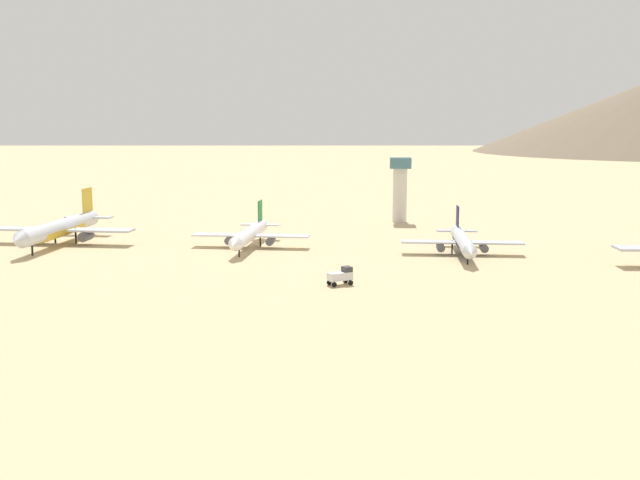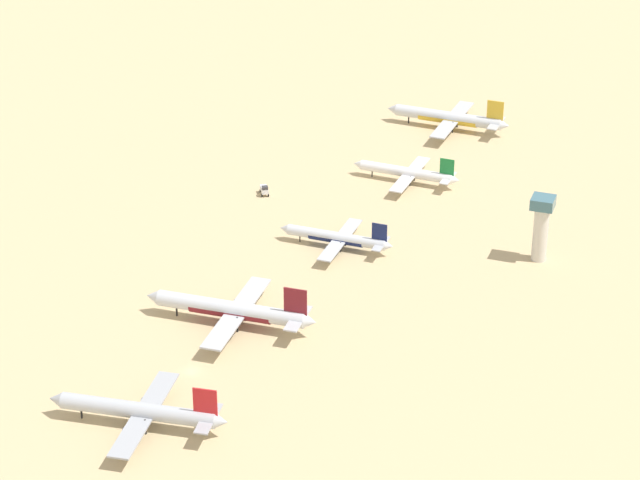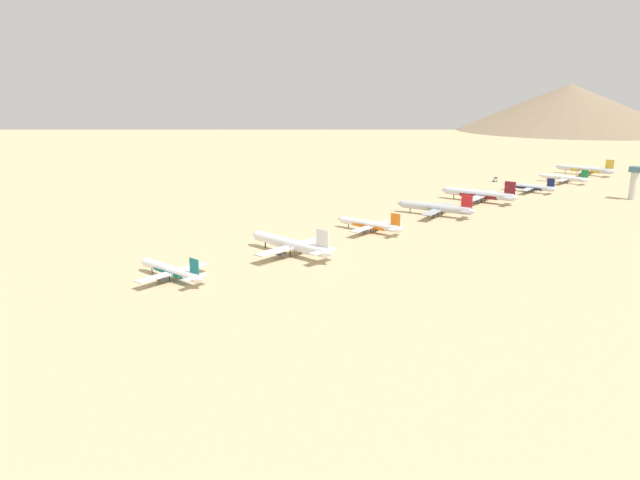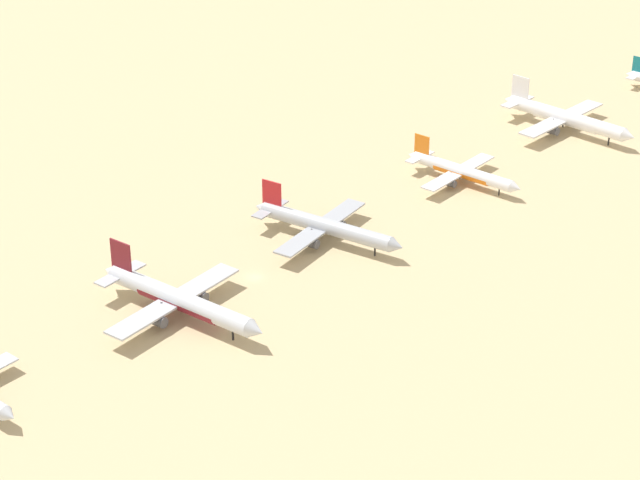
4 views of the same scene
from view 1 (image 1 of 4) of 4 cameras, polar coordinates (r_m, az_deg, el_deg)
The scene contains 5 objects.
parked_jet_0 at distance 221.89m, azimuth -19.21°, elevation 0.87°, with size 50.05×40.64×14.44m.
parked_jet_1 at distance 205.59m, azimuth -5.38°, elevation 0.46°, with size 40.22×32.66×11.60m.
parked_jet_2 at distance 197.19m, azimuth 10.83°, elevation -0.08°, with size 39.07×31.66×11.29m.
service_truck at distance 159.34m, azimuth 1.62°, elevation -2.73°, with size 4.85×5.70×3.90m.
control_tower at distance 257.92m, azimuth 6.14°, elevation 4.18°, with size 7.20×7.20×22.09m.
Camera 1 is at (179.04, -107.76, 35.08)m, focal length 41.86 mm.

